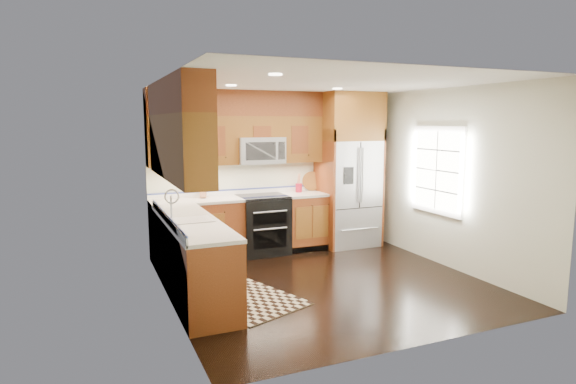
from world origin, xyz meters
name	(u,v)px	position (x,y,z in m)	size (l,w,h in m)	color
ground	(324,282)	(0.00, 0.00, 0.00)	(4.00, 4.00, 0.00)	black
wall_back	(270,171)	(0.00, 2.00, 1.30)	(4.00, 0.02, 2.60)	silver
wall_left	(168,194)	(-2.00, 0.00, 1.30)	(0.02, 4.00, 2.60)	silver
wall_right	(447,178)	(2.00, 0.00, 1.30)	(0.02, 4.00, 2.60)	silver
window	(437,170)	(1.98, 0.20, 1.40)	(0.04, 1.10, 1.30)	white
base_cabinets	(216,243)	(-1.23, 0.90, 0.45)	(2.85, 3.00, 0.90)	brown
countertop	(223,207)	(-1.09, 1.01, 0.92)	(2.86, 3.01, 0.04)	beige
upper_cabinets	(215,128)	(-1.15, 1.09, 2.02)	(2.85, 3.00, 1.15)	brown
range	(263,225)	(-0.25, 1.67, 0.47)	(0.76, 0.67, 0.95)	black
microwave	(260,150)	(-0.25, 1.80, 1.66)	(0.76, 0.40, 0.42)	#B2B2B7
refrigerator	(349,170)	(1.30, 1.63, 1.30)	(0.98, 0.75, 2.60)	#B2B2B7
sink_faucet	(188,216)	(-1.73, 0.23, 0.99)	(0.54, 0.44, 0.37)	#B2B2B7
rug	(239,296)	(-1.20, -0.07, 0.01)	(0.97, 1.61, 0.01)	black
knife_block	(203,191)	(-1.17, 1.85, 1.05)	(0.13, 0.16, 0.28)	#A26D4F
utensil_crock	(299,186)	(0.45, 1.82, 1.05)	(0.14, 0.14, 0.31)	maroon
cutting_board	(312,190)	(0.75, 1.94, 0.95)	(0.33, 0.33, 0.02)	brown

